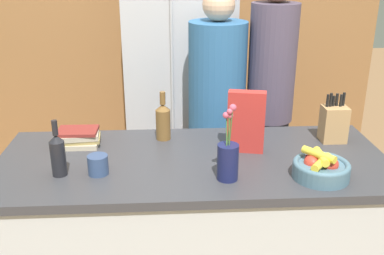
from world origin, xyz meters
TOP-DOWN VIEW (x-y plane):
  - kitchen_island at (0.00, 0.00)m, footprint 1.85×0.78m
  - back_wall_wood at (0.00, 1.60)m, footprint 3.05×0.12m
  - refrigerator at (-0.02, 1.24)m, footprint 0.74×0.63m
  - fruit_bowl at (0.53, -0.22)m, footprint 0.24×0.24m
  - knife_block at (0.73, 0.18)m, footprint 0.12×0.10m
  - flower_vase at (0.13, -0.21)m, footprint 0.09×0.09m
  - cereal_box at (0.26, 0.08)m, footprint 0.19×0.10m
  - coffee_mug at (-0.43, -0.13)m, footprint 0.09×0.12m
  - book_stack at (-0.56, 0.19)m, footprint 0.21×0.16m
  - bottle_oil at (-0.59, -0.13)m, footprint 0.06×0.06m
  - bottle_vinegar at (-0.14, 0.25)m, footprint 0.08×0.08m
  - person_at_sink at (0.19, 0.70)m, footprint 0.35×0.35m
  - person_in_blue at (0.51, 0.68)m, footprint 0.28×0.28m

SIDE VIEW (x-z plane):
  - kitchen_island at x=0.00m, z-range 0.00..0.90m
  - person_at_sink at x=0.19m, z-range 0.10..1.72m
  - book_stack at x=-0.56m, z-range 0.90..0.98m
  - coffee_mug at x=-0.43m, z-range 0.90..0.98m
  - fruit_bowl at x=0.53m, z-range 0.88..1.01m
  - refrigerator at x=-0.02m, z-range 0.00..1.96m
  - flower_vase at x=0.13m, z-range 0.82..1.16m
  - knife_block at x=0.73m, z-range 0.87..1.12m
  - bottle_oil at x=-0.59m, z-range 0.87..1.12m
  - bottle_vinegar at x=-0.14m, z-range 0.87..1.12m
  - person_in_blue at x=0.51m, z-range 0.13..1.87m
  - cereal_box at x=0.26m, z-range 0.90..1.20m
  - back_wall_wood at x=0.00m, z-range 0.00..2.60m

